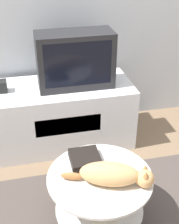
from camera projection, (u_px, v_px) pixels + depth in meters
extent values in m
plane|color=#7F664C|center=(104.00, 222.00, 2.22)|extent=(12.00, 12.00, 0.00)
cube|color=#4C423D|center=(104.00, 221.00, 2.21)|extent=(1.94, 1.14, 0.02)
cube|color=white|center=(64.00, 114.00, 2.93)|extent=(1.25, 0.59, 0.59)
cube|color=silver|center=(69.00, 125.00, 2.65)|extent=(0.56, 0.01, 0.16)
cube|color=#232326|center=(75.00, 60.00, 2.67)|extent=(0.65, 0.29, 0.48)
cube|color=black|center=(78.00, 65.00, 2.54)|extent=(0.56, 0.01, 0.38)
cube|color=black|center=(1.00, 86.00, 2.66)|extent=(0.10, 0.10, 0.10)
cylinder|color=#B2B2B7|center=(99.00, 218.00, 2.22)|extent=(0.29, 0.29, 0.01)
cylinder|color=#B7B7BC|center=(99.00, 199.00, 2.12)|extent=(0.04, 0.04, 0.38)
cylinder|color=silver|center=(99.00, 207.00, 2.16)|extent=(0.61, 0.61, 0.01)
cylinder|color=silver|center=(100.00, 177.00, 2.02)|extent=(0.69, 0.69, 0.02)
cube|color=tan|center=(96.00, 195.00, 2.23)|extent=(0.22, 0.13, 0.03)
cube|color=beige|center=(103.00, 219.00, 2.06)|extent=(0.17, 0.13, 0.01)
cube|color=black|center=(85.00, 159.00, 2.12)|extent=(0.20, 0.21, 0.06)
ellipsoid|color=tan|center=(109.00, 174.00, 1.92)|extent=(0.41, 0.28, 0.15)
sphere|color=tan|center=(145.00, 178.00, 1.91)|extent=(0.12, 0.12, 0.12)
cone|color=#B2703D|center=(146.00, 167.00, 1.91)|extent=(0.04, 0.04, 0.04)
cone|color=#B2703D|center=(146.00, 174.00, 1.85)|extent=(0.04, 0.04, 0.04)
ellipsoid|color=#B2703D|center=(72.00, 176.00, 1.97)|extent=(0.15, 0.09, 0.05)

